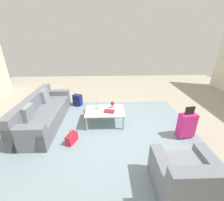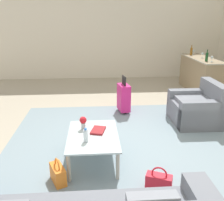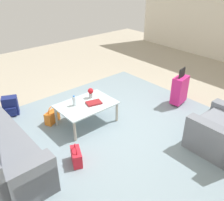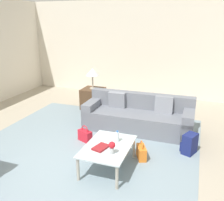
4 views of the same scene
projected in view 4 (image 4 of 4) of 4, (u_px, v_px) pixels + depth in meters
ground_plane at (72, 175)px, 4.14m from camera, size 12.00×12.00×0.00m
wall_right at (143, 49)px, 8.21m from camera, size 0.12×8.00×3.10m
area_rug at (77, 155)px, 4.75m from camera, size 5.20×4.40×0.01m
couch at (139, 117)px, 5.83m from camera, size 0.86×2.47×0.84m
coffee_table at (108, 148)px, 4.23m from camera, size 1.08×0.75×0.43m
water_bottle at (117, 137)px, 4.33m from camera, size 0.06×0.06×0.20m
coffee_table_book at (101, 147)px, 4.13m from camera, size 0.32×0.26×0.03m
flower_vase at (112, 146)px, 3.93m from camera, size 0.11×0.11×0.21m
side_table at (93, 98)px, 7.25m from camera, size 0.60×0.60×0.59m
table_lamp at (93, 72)px, 7.01m from camera, size 0.38×0.38×0.59m
handbag_red at (85, 136)px, 5.27m from camera, size 0.26×0.35×0.36m
handbag_orange at (141, 152)px, 4.61m from camera, size 0.35×0.26×0.36m
backpack_navy at (189, 144)px, 4.78m from camera, size 0.35×0.33×0.40m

